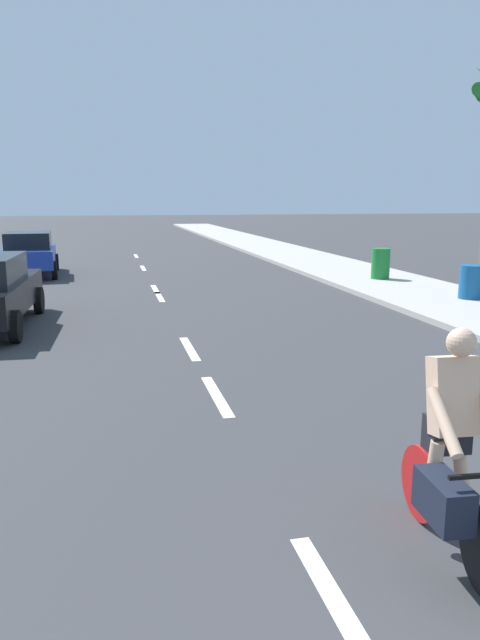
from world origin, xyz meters
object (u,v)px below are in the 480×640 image
object	(u,v)px
parked_car_blue	(29,252)
trash_bin_far	(381,264)
cyclist	(450,457)
trash_bin_near	(471,282)

from	to	relation	value
parked_car_blue	trash_bin_far	bearing A→B (deg)	-24.48
cyclist	trash_bin_far	distance (m)	15.67
parked_car_blue	trash_bin_near	size ratio (longest dim) A/B	4.71
parked_car_blue	trash_bin_far	world-z (taller)	parked_car_blue
cyclist	parked_car_blue	size ratio (longest dim) A/B	0.44
trash_bin_near	trash_bin_far	distance (m)	4.25
cyclist	trash_bin_near	xyz separation A→B (m)	(6.91, 10.11, -0.25)
parked_car_blue	trash_bin_far	size ratio (longest dim) A/B	4.19
parked_car_blue	trash_bin_far	distance (m)	12.38
parked_car_blue	cyclist	bearing A→B (deg)	-77.64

